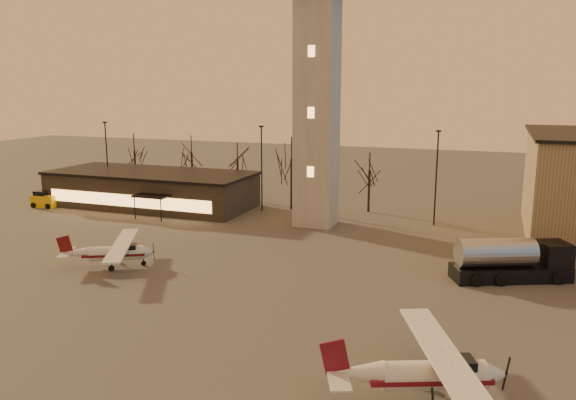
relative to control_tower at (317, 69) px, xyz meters
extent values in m
plane|color=#3E3C39|center=(0.00, -30.00, -16.33)|extent=(220.00, 220.00, 0.00)
cube|color=gray|center=(0.00, 0.00, -4.33)|extent=(4.00, 4.00, 24.00)
cube|color=black|center=(-22.00, 2.00, -14.33)|extent=(25.00, 10.00, 4.00)
cube|color=black|center=(-22.00, 2.00, -12.18)|extent=(25.40, 10.40, 0.30)
cube|color=#FFB259|center=(-22.00, -3.02, -14.73)|extent=(22.00, 0.08, 1.40)
cube|color=black|center=(-18.00, -4.00, -13.73)|extent=(4.00, 2.00, 0.20)
cylinder|color=black|center=(-30.00, 4.00, -11.33)|extent=(0.16, 0.16, 10.00)
cube|color=black|center=(-30.00, 4.00, -6.28)|extent=(0.50, 0.25, 0.18)
cylinder|color=black|center=(-8.00, 4.00, -11.33)|extent=(0.16, 0.16, 10.00)
cube|color=black|center=(-8.00, 4.00, -6.28)|extent=(0.50, 0.25, 0.18)
cylinder|color=black|center=(12.00, 4.00, -11.33)|extent=(0.16, 0.16, 10.00)
cube|color=black|center=(12.00, 4.00, -6.28)|extent=(0.50, 0.25, 0.18)
cylinder|color=black|center=(-30.00, 10.00, -13.46)|extent=(0.28, 0.28, 5.74)
cylinder|color=black|center=(-14.00, 10.00, -13.70)|extent=(0.28, 0.28, 5.25)
cylinder|color=black|center=(-5.00, 6.00, -13.25)|extent=(0.28, 0.28, 6.16)
cylinder|color=black|center=(4.00, 8.00, -13.84)|extent=(0.28, 0.28, 4.97)
cylinder|color=black|center=(-22.00, 12.00, -13.53)|extent=(0.28, 0.28, 5.60)
cylinder|color=silver|center=(15.68, -31.29, -15.00)|extent=(5.02, 3.12, 1.38)
cone|color=silver|center=(18.32, -30.20, -15.00)|extent=(1.38, 1.58, 1.31)
cone|color=silver|center=(12.35, -32.66, -14.84)|extent=(2.79, 2.04, 1.16)
cube|color=black|center=(16.66, -30.89, -14.53)|extent=(1.89, 1.63, 0.74)
cube|color=maroon|center=(15.49, -31.37, -15.06)|extent=(5.82, 3.49, 0.23)
cube|color=silver|center=(16.17, -31.09, -14.18)|extent=(5.90, 11.37, 0.15)
cube|color=silver|center=(11.47, -33.02, -14.74)|extent=(2.21, 3.59, 0.08)
cube|color=maroon|center=(11.38, -33.06, -14.00)|extent=(1.39, 0.64, 1.79)
cylinder|color=silver|center=(-10.92, -19.65, -15.18)|extent=(4.29, 3.01, 1.19)
cone|color=silver|center=(-8.73, -18.51, -15.18)|extent=(1.26, 1.39, 1.14)
cone|color=silver|center=(-13.69, -21.10, -15.04)|extent=(2.42, 1.91, 1.01)
cube|color=black|center=(-10.11, -19.23, -14.77)|extent=(1.67, 1.49, 0.64)
cube|color=#500C0B|center=(-11.08, -19.74, -15.22)|extent=(4.96, 3.38, 0.20)
cube|color=silver|center=(-10.52, -19.44, -14.46)|extent=(5.89, 9.58, 0.13)
cube|color=silver|center=(-14.42, -21.48, -14.95)|extent=(2.13, 3.07, 0.07)
cube|color=#500C0B|center=(-14.50, -21.52, -14.31)|extent=(1.16, 0.65, 1.56)
cube|color=black|center=(19.36, -11.81, -15.75)|extent=(9.09, 5.89, 1.14)
cube|color=black|center=(22.40, -10.45, -14.35)|extent=(2.88, 3.03, 1.87)
cube|color=black|center=(23.06, -10.15, -14.04)|extent=(0.90, 1.85, 1.04)
cylinder|color=#A1A0A5|center=(18.22, -12.32, -14.14)|extent=(6.21, 4.37, 2.18)
cube|color=#E0B20D|center=(-34.00, -3.15, -15.59)|extent=(3.26, 1.90, 1.47)
cube|color=black|center=(-34.42, -3.18, -14.75)|extent=(1.57, 1.57, 0.84)
camera|label=1|loc=(17.67, -56.22, -1.77)|focal=35.00mm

